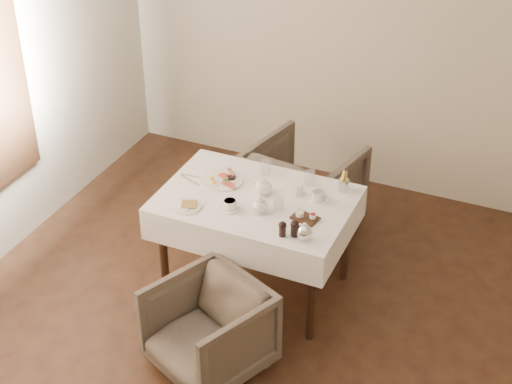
{
  "coord_description": "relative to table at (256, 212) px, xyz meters",
  "views": [
    {
      "loc": [
        1.41,
        -3.21,
        3.6
      ],
      "look_at": [
        -0.35,
        0.77,
        0.82
      ],
      "focal_mm": 55.0,
      "sensor_mm": 36.0,
      "label": 1
    }
  ],
  "objects": [
    {
      "name": "cutlery_fork",
      "position": [
        -0.51,
        0.07,
        0.12
      ],
      "size": [
        0.2,
        0.03,
        0.0
      ],
      "primitive_type": "cube",
      "rotation": [
        0.0,
        0.0,
        1.64
      ],
      "color": "silver",
      "rests_on": "table"
    },
    {
      "name": "glass_right",
      "position": [
        0.27,
        0.31,
        0.17
      ],
      "size": [
        0.09,
        0.09,
        0.1
      ],
      "primitive_type": "cylinder",
      "rotation": [
        0.0,
        0.0,
        0.27
      ],
      "color": "silver",
      "rests_on": "table"
    },
    {
      "name": "side_plate",
      "position": [
        -0.37,
        -0.29,
        0.13
      ],
      "size": [
        0.2,
        0.2,
        0.02
      ],
      "rotation": [
        0.0,
        0.0,
        0.19
      ],
      "color": "white",
      "rests_on": "table"
    },
    {
      "name": "cutlery_knife",
      "position": [
        -0.5,
        0.02,
        0.12
      ],
      "size": [
        0.19,
        0.09,
        0.0
      ],
      "primitive_type": "cube",
      "rotation": [
        0.0,
        0.0,
        1.19
      ],
      "color": "silver",
      "rests_on": "table"
    },
    {
      "name": "armchair_near",
      "position": [
        0.05,
        -0.83,
        -0.34
      ],
      "size": [
        0.85,
        0.86,
        0.59
      ],
      "primitive_type": "imported",
      "rotation": [
        0.0,
        0.0,
        -0.42
      ],
      "color": "#483E35",
      "rests_on": "ground"
    },
    {
      "name": "condiment_board",
      "position": [
        0.39,
        -0.1,
        0.13
      ],
      "size": [
        0.19,
        0.14,
        0.04
      ],
      "rotation": [
        0.0,
        0.0,
        -0.2
      ],
      "color": "black",
      "rests_on": "table"
    },
    {
      "name": "glass_left",
      "position": [
        -0.06,
        0.31,
        0.17
      ],
      "size": [
        0.1,
        0.1,
        0.1
      ],
      "primitive_type": "cylinder",
      "rotation": [
        0.0,
        0.0,
        -0.36
      ],
      "color": "silver",
      "rests_on": "table"
    },
    {
      "name": "armchair_far",
      "position": [
        0.03,
        0.83,
        -0.28
      ],
      "size": [
        0.91,
        0.93,
        0.71
      ],
      "primitive_type": "imported",
      "rotation": [
        0.0,
        0.0,
        2.92
      ],
      "color": "#483E35",
      "rests_on": "ground"
    },
    {
      "name": "table",
      "position": [
        0.0,
        0.0,
        0.0
      ],
      "size": [
        1.28,
        0.88,
        0.75
      ],
      "color": "black",
      "rests_on": "ground"
    },
    {
      "name": "teacup_near",
      "position": [
        -0.1,
        -0.19,
        0.15
      ],
      "size": [
        0.14,
        0.14,
        0.07
      ],
      "rotation": [
        0.0,
        0.0,
        0.26
      ],
      "color": "white",
      "rests_on": "table"
    },
    {
      "name": "creamer",
      "position": [
        0.24,
        0.15,
        0.16
      ],
      "size": [
        0.07,
        0.07,
        0.08
      ],
      "primitive_type": "cylinder",
      "rotation": [
        0.0,
        0.0,
        0.06
      ],
      "color": "white",
      "rests_on": "table"
    },
    {
      "name": "pepper_mill_right",
      "position": [
        0.39,
        -0.3,
        0.17
      ],
      "size": [
        0.07,
        0.07,
        0.12
      ],
      "primitive_type": null,
      "rotation": [
        0.0,
        0.0,
        -0.21
      ],
      "color": "black",
      "rests_on": "table"
    },
    {
      "name": "pepper_mill_left",
      "position": [
        0.33,
        -0.33,
        0.17
      ],
      "size": [
        0.06,
        0.06,
        0.11
      ],
      "primitive_type": null,
      "rotation": [
        0.0,
        0.0,
        -0.17
      ],
      "color": "black",
      "rests_on": "table"
    },
    {
      "name": "glass_mid",
      "position": [
        0.19,
        -0.06,
        0.16
      ],
      "size": [
        0.07,
        0.07,
        0.09
      ],
      "primitive_type": "cylinder",
      "rotation": [
        0.0,
        0.0,
        0.07
      ],
      "color": "silver",
      "rests_on": "table"
    },
    {
      "name": "teapot_centre",
      "position": [
        0.03,
        0.06,
        0.18
      ],
      "size": [
        0.19,
        0.17,
        0.13
      ],
      "primitive_type": null,
      "rotation": [
        0.0,
        0.0,
        -0.31
      ],
      "color": "white",
      "rests_on": "table"
    },
    {
      "name": "silver_pot",
      "position": [
        0.46,
        -0.31,
        0.18
      ],
      "size": [
        0.14,
        0.12,
        0.13
      ],
      "primitive_type": null,
      "rotation": [
        0.0,
        0.0,
        -0.22
      ],
      "color": "white",
      "rests_on": "table"
    },
    {
      "name": "teapot_front",
      "position": [
        0.09,
        -0.15,
        0.17
      ],
      "size": [
        0.18,
        0.16,
        0.12
      ],
      "primitive_type": null,
      "rotation": [
        0.0,
        0.0,
        -0.42
      ],
      "color": "white",
      "rests_on": "table"
    },
    {
      "name": "breakfast_plate",
      "position": [
        -0.3,
        0.11,
        0.13
      ],
      "size": [
        0.3,
        0.3,
        0.04
      ],
      "rotation": [
        0.0,
        0.0,
        0.36
      ],
      "color": "white",
      "rests_on": "table"
    },
    {
      "name": "fries_cup",
      "position": [
        0.5,
        0.32,
        0.18
      ],
      "size": [
        0.07,
        0.07,
        0.16
      ],
      "rotation": [
        0.0,
        0.0,
        0.13
      ],
      "color": "silver",
      "rests_on": "table"
    },
    {
      "name": "teacup_far",
      "position": [
        0.39,
        0.13,
        0.15
      ],
      "size": [
        0.14,
        0.14,
        0.07
      ],
      "rotation": [
        0.0,
        0.0,
        0.08
      ],
      "color": "white",
      "rests_on": "table"
    }
  ]
}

